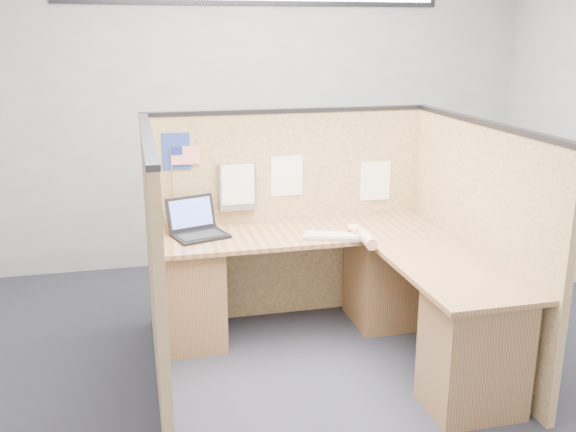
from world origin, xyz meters
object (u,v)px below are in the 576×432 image
object	(u,v)px
l_desk	(343,297)
laptop	(199,226)
keyboard	(337,236)
mouse	(354,232)

from	to	relation	value
l_desk	laptop	world-z (taller)	laptop
keyboard	mouse	world-z (taller)	mouse
l_desk	mouse	size ratio (longest dim) A/B	17.33
l_desk	mouse	bearing A→B (deg)	58.20
keyboard	laptop	bearing A→B (deg)	178.88
l_desk	keyboard	world-z (taller)	keyboard
l_desk	laptop	xyz separation A→B (m)	(-0.86, 0.49, 0.40)
laptop	keyboard	distance (m)	0.92
laptop	mouse	distance (m)	1.04
l_desk	keyboard	bearing A→B (deg)	86.79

